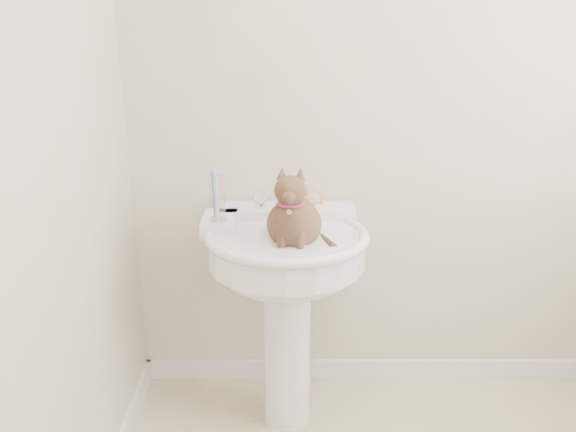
{
  "coord_description": "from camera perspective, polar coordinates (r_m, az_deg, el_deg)",
  "views": [
    {
      "loc": [
        -0.46,
        -1.28,
        1.65
      ],
      "look_at": [
        -0.46,
        0.78,
        0.9
      ],
      "focal_mm": 38.0,
      "sensor_mm": 36.0,
      "label": 1
    }
  ],
  "objects": [
    {
      "name": "soap_bar",
      "position": [
        2.45,
        2.1,
        1.58
      ],
      "size": [
        0.1,
        0.07,
        0.03
      ],
      "primitive_type": "cube",
      "rotation": [
        0.0,
        0.0,
        0.14
      ],
      "color": "#D3582A",
      "rests_on": "pedestal_sink"
    },
    {
      "name": "wall_back",
      "position": [
        2.45,
        10.94,
        10.29
      ],
      "size": [
        2.2,
        0.0,
        2.5
      ],
      "primitive_type": null,
      "color": "beige",
      "rests_on": "ground"
    },
    {
      "name": "cat",
      "position": [
        2.16,
        0.57,
        -0.28
      ],
      "size": [
        0.22,
        0.27,
        0.4
      ],
      "rotation": [
        0.0,
        0.0,
        -0.13
      ],
      "color": "brown",
      "rests_on": "pedestal_sink"
    },
    {
      "name": "baseboard_back",
      "position": [
        2.89,
        9.38,
        -13.95
      ],
      "size": [
        2.2,
        0.02,
        0.09
      ],
      "primitive_type": "cube",
      "color": "white",
      "rests_on": "floor"
    },
    {
      "name": "faucet",
      "position": [
        2.36,
        -0.11,
        1.53
      ],
      "size": [
        0.28,
        0.12,
        0.14
      ],
      "color": "silver",
      "rests_on": "pedestal_sink"
    },
    {
      "name": "pedestal_sink",
      "position": [
        2.3,
        -0.18,
        -5.05
      ],
      "size": [
        0.62,
        0.61,
        0.86
      ],
      "color": "white",
      "rests_on": "floor"
    },
    {
      "name": "toothbrush_cup",
      "position": [
        2.26,
        -6.62,
        0.71
      ],
      "size": [
        0.07,
        0.07,
        0.18
      ],
      "rotation": [
        0.0,
        0.0,
        -0.0
      ],
      "color": "silver",
      "rests_on": "pedestal_sink"
    }
  ]
}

